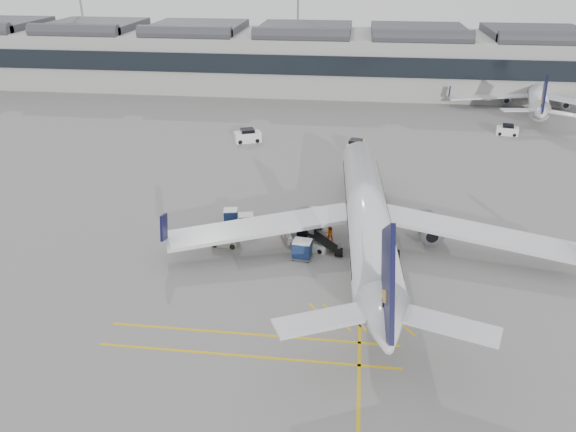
# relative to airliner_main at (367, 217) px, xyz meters

# --- Properties ---
(ground) EXTENTS (220.00, 220.00, 0.00)m
(ground) POSITION_rel_airliner_main_xyz_m (-10.45, -4.77, -3.28)
(ground) COLOR gray
(ground) RESTS_ON ground
(terminal) EXTENTS (200.00, 20.45, 12.40)m
(terminal) POSITION_rel_airliner_main_xyz_m (-10.45, 67.15, 2.86)
(terminal) COLOR #9E9E99
(terminal) RESTS_ON ground
(light_masts) EXTENTS (113.00, 0.60, 25.45)m
(light_masts) POSITION_rel_airliner_main_xyz_m (-12.12, 81.23, 11.22)
(light_masts) COLOR slate
(light_masts) RESTS_ON ground
(apron_markings) EXTENTS (0.25, 60.00, 0.01)m
(apron_markings) POSITION_rel_airliner_main_xyz_m (-0.45, 5.23, -3.27)
(apron_markings) COLOR gold
(apron_markings) RESTS_ON ground
(airliner_main) EXTENTS (38.32, 41.96, 11.15)m
(airliner_main) POSITION_rel_airliner_main_xyz_m (0.00, 0.00, 0.00)
(airliner_main) COLOR silver
(airliner_main) RESTS_ON ground
(airliner_far) EXTENTS (29.82, 32.93, 8.89)m
(airliner_far) POSITION_rel_airliner_main_xyz_m (30.14, 55.06, -0.66)
(airliner_far) COLOR silver
(airliner_far) RESTS_ON ground
(belt_loader) EXTENTS (5.00, 3.17, 2.00)m
(belt_loader) POSITION_rel_airliner_main_xyz_m (-5.50, -0.52, -2.69)
(belt_loader) COLOR silver
(belt_loader) RESTS_ON ground
(baggage_cart_a) EXTENTS (2.24, 2.00, 2.00)m
(baggage_cart_a) POSITION_rel_airliner_main_xyz_m (-5.48, 3.68, -2.20)
(baggage_cart_a) COLOR gray
(baggage_cart_a) RESTS_ON ground
(baggage_cart_b) EXTENTS (1.96, 1.69, 1.87)m
(baggage_cart_b) POSITION_rel_airliner_main_xyz_m (-5.91, -2.94, -2.27)
(baggage_cart_b) COLOR gray
(baggage_cart_b) RESTS_ON ground
(baggage_cart_c) EXTENTS (1.72, 1.50, 1.62)m
(baggage_cart_c) POSITION_rel_airliner_main_xyz_m (-14.10, 3.49, -2.41)
(baggage_cart_c) COLOR gray
(baggage_cart_c) RESTS_ON ground
(baggage_cart_d) EXTENTS (1.85, 1.64, 1.68)m
(baggage_cart_d) POSITION_rel_airliner_main_xyz_m (-12.25, 2.38, -2.38)
(baggage_cart_d) COLOR gray
(baggage_cart_d) RESTS_ON ground
(ramp_agent_a) EXTENTS (0.87, 0.79, 2.01)m
(ramp_agent_a) POSITION_rel_airliner_main_xyz_m (-8.18, 1.12, -2.27)
(ramp_agent_a) COLOR #DD400B
(ramp_agent_a) RESTS_ON ground
(ramp_agent_b) EXTENTS (1.13, 1.02, 1.91)m
(ramp_agent_b) POSITION_rel_airliner_main_xyz_m (-3.62, 0.82, -2.32)
(ramp_agent_b) COLOR orange
(ramp_agent_b) RESTS_ON ground
(pushback_tug) EXTENTS (2.62, 1.74, 1.41)m
(pushback_tug) POSITION_rel_airliner_main_xyz_m (-13.61, -1.24, -2.65)
(pushback_tug) COLOR #57594B
(pushback_tug) RESTS_ON ground
(safety_cone_nose) EXTENTS (0.33, 0.33, 0.45)m
(safety_cone_nose) POSITION_rel_airliner_main_xyz_m (-2.17, 16.50, -3.05)
(safety_cone_nose) COLOR #F24C0A
(safety_cone_nose) RESTS_ON ground
(safety_cone_engine) EXTENTS (0.40, 0.40, 0.56)m
(safety_cone_engine) POSITION_rel_airliner_main_xyz_m (0.88, 4.57, -3.00)
(safety_cone_engine) COLOR #F24C0A
(safety_cone_engine) RESTS_ON ground
(service_van_left) EXTENTS (4.30, 3.20, 1.99)m
(service_van_left) POSITION_rel_airliner_main_xyz_m (-17.48, 30.75, -2.39)
(service_van_left) COLOR silver
(service_van_left) RESTS_ON ground
(service_van_mid) EXTENTS (2.55, 3.88, 1.83)m
(service_van_mid) POSITION_rel_airliner_main_xyz_m (-1.42, 28.04, -2.46)
(service_van_mid) COLOR silver
(service_van_mid) RESTS_ON ground
(service_van_right) EXTENTS (3.44, 2.17, 1.64)m
(service_van_right) POSITION_rel_airliner_main_xyz_m (21.83, 39.08, -2.54)
(service_van_right) COLOR silver
(service_van_right) RESTS_ON ground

